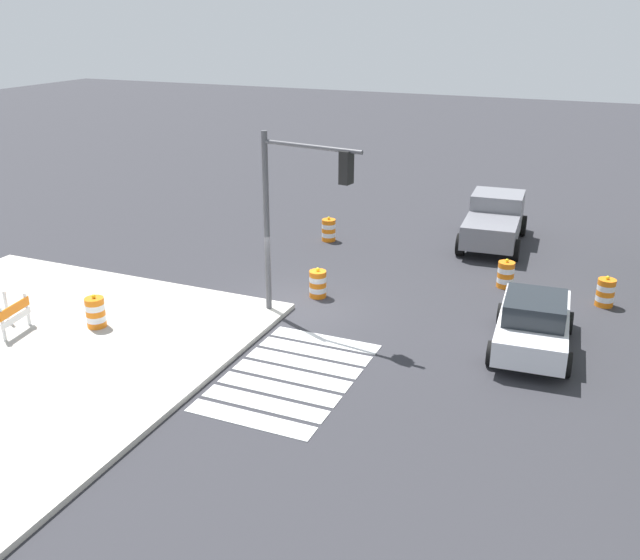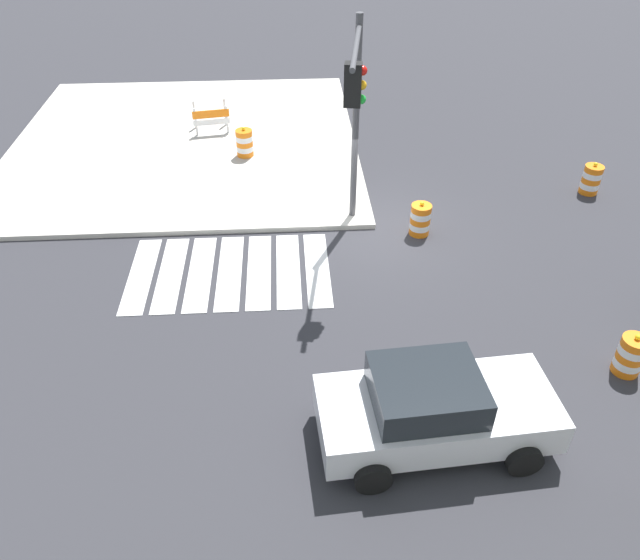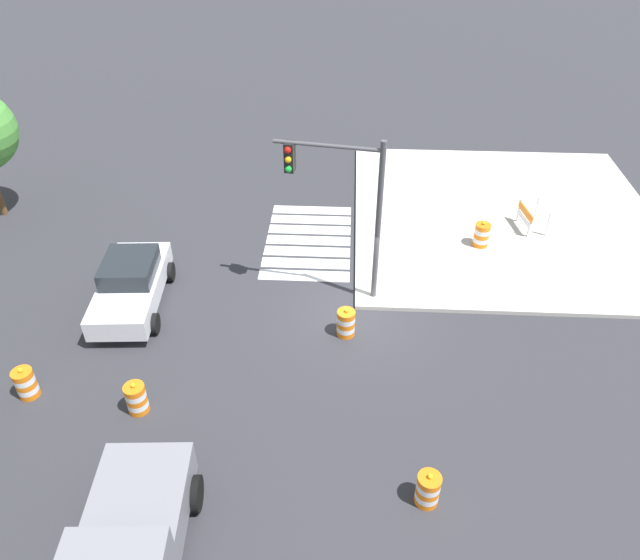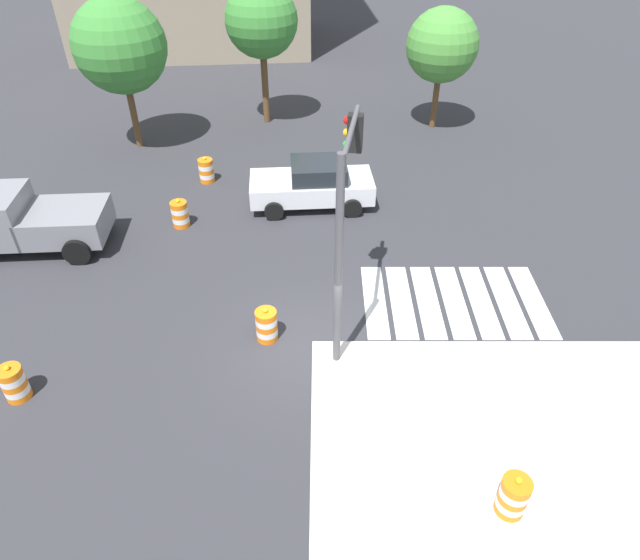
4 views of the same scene
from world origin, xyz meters
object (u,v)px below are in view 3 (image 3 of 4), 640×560
object	(u,v)px
traffic_barrel_median_near	(26,383)
traffic_barrel_median_far	(428,489)
construction_barricade	(529,216)
traffic_barrel_near_corner	(136,398)
traffic_barrel_crosswalk_end	(346,323)
sports_car	(131,284)
traffic_light_pole	(342,192)
traffic_barrel_on_sidewalk	(482,235)

from	to	relation	value
traffic_barrel_median_near	traffic_barrel_median_far	distance (m)	11.04
construction_barricade	traffic_barrel_near_corner	bearing A→B (deg)	127.64
traffic_barrel_crosswalk_end	construction_barricade	bearing A→B (deg)	-47.76
traffic_barrel_near_corner	construction_barricade	distance (m)	15.69
sports_car	traffic_barrel_near_corner	world-z (taller)	sports_car
traffic_barrel_crosswalk_end	traffic_barrel_median_far	xyz separation A→B (m)	(-5.67, -1.98, 0.00)
sports_car	traffic_light_pole	distance (m)	7.47
traffic_barrel_crosswalk_end	traffic_light_pole	xyz separation A→B (m)	(1.95, 0.24, 3.46)
traffic_barrel_crosswalk_end	traffic_barrel_on_sidewalk	bearing A→B (deg)	-44.55
traffic_barrel_near_corner	traffic_barrel_median_near	xyz separation A→B (m)	(0.38, 3.19, 0.00)
sports_car	traffic_barrel_median_near	bearing A→B (deg)	157.01
traffic_barrel_crosswalk_end	traffic_barrel_median_far	distance (m)	6.01
traffic_barrel_median_far	traffic_light_pole	distance (m)	8.65
sports_car	traffic_barrel_crosswalk_end	distance (m)	7.09
traffic_barrel_median_near	traffic_light_pole	size ratio (longest dim) A/B	0.19
traffic_barrel_crosswalk_end	construction_barricade	distance (m)	9.32
traffic_barrel_crosswalk_end	traffic_light_pole	distance (m)	3.97
traffic_barrel_near_corner	traffic_light_pole	distance (m)	8.22
sports_car	traffic_barrel_crosswalk_end	xyz separation A→B (m)	(-1.14, -6.98, -0.36)
traffic_barrel_median_near	construction_barricade	distance (m)	18.13
construction_barricade	traffic_barrel_on_sidewalk	bearing A→B (deg)	122.58
construction_barricade	traffic_light_pole	bearing A→B (deg)	121.18
traffic_barrel_near_corner	traffic_barrel_median_near	distance (m)	3.21
traffic_barrel_near_corner	traffic_barrel_on_sidewalk	size ratio (longest dim) A/B	1.00
traffic_light_pole	traffic_barrel_near_corner	bearing A→B (deg)	134.87
traffic_barrel_on_sidewalk	traffic_barrel_median_far	bearing A→B (deg)	164.60
sports_car	construction_barricade	distance (m)	14.80
traffic_barrel_median_far	construction_barricade	xyz separation A→B (m)	(11.93, -4.92, 0.27)
traffic_light_pole	traffic_barrel_crosswalk_end	bearing A→B (deg)	-173.04
traffic_barrel_crosswalk_end	traffic_barrel_median_near	world-z (taller)	same
traffic_barrel_on_sidewalk	traffic_barrel_median_near	bearing A→B (deg)	120.22
traffic_barrel_median_far	construction_barricade	size ratio (longest dim) A/B	0.76
construction_barricade	traffic_light_pole	distance (m)	8.93
traffic_light_pole	sports_car	bearing A→B (deg)	96.83
traffic_barrel_crosswalk_end	traffic_barrel_median_near	distance (m)	9.20
traffic_barrel_near_corner	traffic_light_pole	world-z (taller)	traffic_light_pole
construction_barricade	traffic_light_pole	world-z (taller)	traffic_light_pole
sports_car	traffic_barrel_median_far	xyz separation A→B (m)	(-6.81, -8.97, -0.36)
traffic_barrel_crosswalk_end	traffic_barrel_near_corner	bearing A→B (deg)	120.99
traffic_barrel_crosswalk_end	sports_car	bearing A→B (deg)	80.75
traffic_barrel_crosswalk_end	traffic_barrel_median_near	bearing A→B (deg)	108.66
traffic_barrel_on_sidewalk	construction_barricade	distance (m)	2.35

